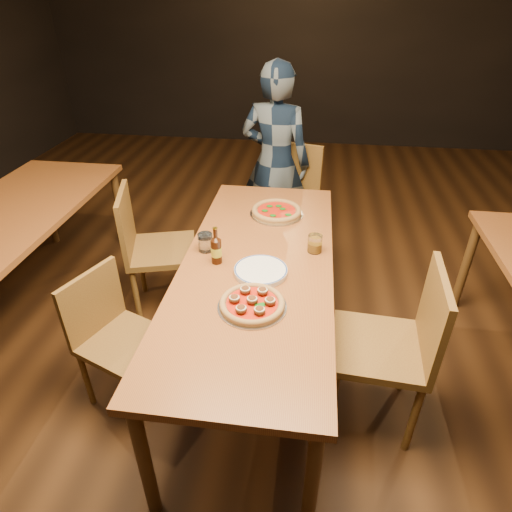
# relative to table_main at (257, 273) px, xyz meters

# --- Properties ---
(ground) EXTENTS (9.00, 9.00, 0.00)m
(ground) POSITION_rel_table_main_xyz_m (0.00, 0.00, -0.68)
(ground) COLOR black
(room_shell) EXTENTS (9.00, 9.00, 9.00)m
(room_shell) POSITION_rel_table_main_xyz_m (0.00, 0.00, 1.18)
(room_shell) COLOR black
(room_shell) RESTS_ON ground
(table_main) EXTENTS (0.80, 2.00, 0.75)m
(table_main) POSITION_rel_table_main_xyz_m (0.00, 0.00, 0.00)
(table_main) COLOR brown
(table_main) RESTS_ON ground
(table_left) EXTENTS (0.80, 2.00, 0.75)m
(table_left) POSITION_rel_table_main_xyz_m (-1.70, 0.30, 0.00)
(table_left) COLOR brown
(table_left) RESTS_ON ground
(chair_main_nw) EXTENTS (0.50, 0.50, 0.82)m
(chair_main_nw) POSITION_rel_table_main_xyz_m (-0.67, -0.34, -0.27)
(chair_main_nw) COLOR brown
(chair_main_nw) RESTS_ON ground
(chair_main_sw) EXTENTS (0.55, 0.55, 0.95)m
(chair_main_sw) POSITION_rel_table_main_xyz_m (-0.72, 0.49, -0.20)
(chair_main_sw) COLOR brown
(chair_main_sw) RESTS_ON ground
(chair_main_e) EXTENTS (0.48, 0.48, 0.97)m
(chair_main_e) POSITION_rel_table_main_xyz_m (0.65, -0.27, -0.19)
(chair_main_e) COLOR brown
(chair_main_e) RESTS_ON ground
(chair_end) EXTENTS (0.55, 0.55, 0.98)m
(chair_end) POSITION_rel_table_main_xyz_m (0.06, 1.28, -0.19)
(chair_end) COLOR brown
(chair_end) RESTS_ON ground
(pizza_meatball) EXTENTS (0.32, 0.32, 0.06)m
(pizza_meatball) POSITION_rel_table_main_xyz_m (0.03, -0.38, 0.09)
(pizza_meatball) COLOR #B7B7BF
(pizza_meatball) RESTS_ON table_main
(pizza_margherita) EXTENTS (0.34, 0.34, 0.05)m
(pizza_margherita) POSITION_rel_table_main_xyz_m (0.05, 0.57, 0.09)
(pizza_margherita) COLOR #B7B7BF
(pizza_margherita) RESTS_ON table_main
(plate_stack) EXTENTS (0.27, 0.27, 0.03)m
(plate_stack) POSITION_rel_table_main_xyz_m (0.03, -0.10, 0.08)
(plate_stack) COLOR white
(plate_stack) RESTS_ON table_main
(beer_bottle) EXTENTS (0.06, 0.06, 0.20)m
(beer_bottle) POSITION_rel_table_main_xyz_m (-0.21, -0.03, 0.15)
(beer_bottle) COLOR black
(beer_bottle) RESTS_ON table_main
(water_glass) EXTENTS (0.08, 0.08, 0.10)m
(water_glass) POSITION_rel_table_main_xyz_m (-0.30, 0.08, 0.12)
(water_glass) COLOR white
(water_glass) RESTS_ON table_main
(amber_glass) EXTENTS (0.08, 0.08, 0.10)m
(amber_glass) POSITION_rel_table_main_xyz_m (0.30, 0.15, 0.12)
(amber_glass) COLOR #996511
(amber_glass) RESTS_ON table_main
(diner) EXTENTS (0.64, 0.48, 1.57)m
(diner) POSITION_rel_table_main_xyz_m (-0.04, 1.42, 0.10)
(diner) COLOR black
(diner) RESTS_ON ground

